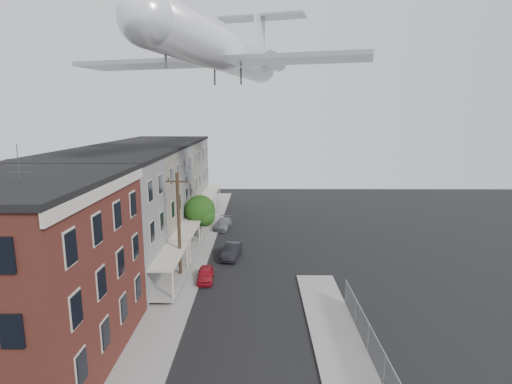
% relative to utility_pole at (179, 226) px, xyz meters
% --- Properties ---
extents(sidewalk_left, '(3.00, 62.00, 0.12)m').
position_rel_utility_pole_xyz_m(sidewalk_left, '(0.10, 6.00, -4.61)').
color(sidewalk_left, gray).
rests_on(sidewalk_left, ground).
extents(sidewalk_right, '(3.00, 26.00, 0.12)m').
position_rel_utility_pole_xyz_m(sidewalk_right, '(11.10, -12.00, -4.61)').
color(sidewalk_right, gray).
rests_on(sidewalk_right, ground).
extents(curb_left, '(0.15, 62.00, 0.14)m').
position_rel_utility_pole_xyz_m(curb_left, '(1.55, 6.00, -4.60)').
color(curb_left, gray).
rests_on(curb_left, ground).
extents(curb_right, '(0.15, 26.00, 0.14)m').
position_rel_utility_pole_xyz_m(curb_right, '(9.65, -12.00, -4.60)').
color(curb_right, gray).
rests_on(curb_right, ground).
extents(corner_building, '(10.31, 12.30, 12.15)m').
position_rel_utility_pole_xyz_m(corner_building, '(-6.40, -11.00, 0.49)').
color(corner_building, '#3B1B12').
rests_on(corner_building, ground).
extents(row_house_a, '(11.98, 7.00, 10.30)m').
position_rel_utility_pole_xyz_m(row_house_a, '(-6.36, -1.50, 0.45)').
color(row_house_a, slate).
rests_on(row_house_a, ground).
extents(row_house_b, '(11.98, 7.00, 10.30)m').
position_rel_utility_pole_xyz_m(row_house_b, '(-6.36, 5.50, 0.45)').
color(row_house_b, '#6F6757').
rests_on(row_house_b, ground).
extents(row_house_c, '(11.98, 7.00, 10.30)m').
position_rel_utility_pole_xyz_m(row_house_c, '(-6.36, 12.50, 0.45)').
color(row_house_c, slate).
rests_on(row_house_c, ground).
extents(row_house_d, '(11.98, 7.00, 10.30)m').
position_rel_utility_pole_xyz_m(row_house_d, '(-6.36, 19.50, 0.45)').
color(row_house_d, '#6F6757').
rests_on(row_house_d, ground).
extents(row_house_e, '(11.98, 7.00, 10.30)m').
position_rel_utility_pole_xyz_m(row_house_e, '(-6.36, 26.50, 0.45)').
color(row_house_e, slate).
rests_on(row_house_e, ground).
extents(chainlink_fence, '(0.06, 18.06, 1.90)m').
position_rel_utility_pole_xyz_m(chainlink_fence, '(12.60, -13.00, -3.68)').
color(chainlink_fence, gray).
rests_on(chainlink_fence, ground).
extents(utility_pole, '(1.80, 0.26, 9.00)m').
position_rel_utility_pole_xyz_m(utility_pole, '(0.00, 0.00, 0.00)').
color(utility_pole, black).
rests_on(utility_pole, ground).
extents(street_tree, '(3.22, 3.20, 5.20)m').
position_rel_utility_pole_xyz_m(street_tree, '(0.33, 9.92, -1.22)').
color(street_tree, black).
rests_on(street_tree, ground).
extents(car_near, '(1.51, 3.31, 1.10)m').
position_rel_utility_pole_xyz_m(car_near, '(2.00, 0.10, -4.12)').
color(car_near, '#A91522').
rests_on(car_near, ground).
extents(car_mid, '(1.90, 4.21, 1.34)m').
position_rel_utility_pole_xyz_m(car_mid, '(3.80, 5.55, -4.00)').
color(car_mid, black).
rests_on(car_mid, ground).
extents(car_far, '(2.16, 4.35, 1.22)m').
position_rel_utility_pole_xyz_m(car_far, '(2.06, 15.50, -4.07)').
color(car_far, slate).
rests_on(car_far, ground).
extents(airplane, '(24.22, 27.69, 7.99)m').
position_rel_utility_pole_xyz_m(airplane, '(3.59, 4.45, 13.93)').
color(airplane, white).
rests_on(airplane, ground).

